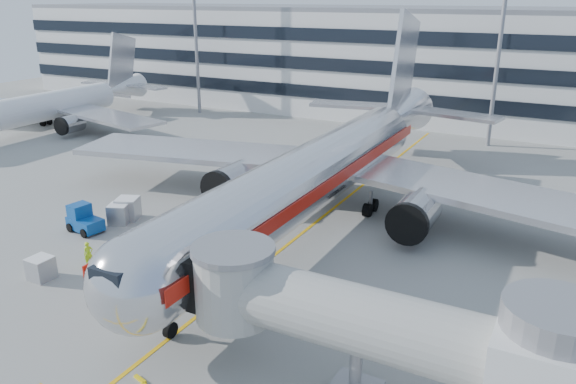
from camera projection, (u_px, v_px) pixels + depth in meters
The scene contains 14 objects.
ground at pixel (249, 275), 36.67m from camera, with size 180.00×180.00×0.00m, color gray.
lead_in_line at pixel (315, 223), 45.00m from camera, with size 0.25×70.00×0.01m, color #F5B20C.
main_jet at pixel (325, 167), 45.02m from camera, with size 50.95×48.70×16.06m.
jet_bridge at pixel (395, 336), 23.33m from camera, with size 17.80×4.50×7.00m.
terminal at pixel (456, 63), 82.34m from camera, with size 150.00×24.25×15.60m.
light_mast_west at pixel (195, 12), 82.19m from camera, with size 2.40×1.20×25.45m.
light_mast_centre at pixel (503, 17), 63.16m from camera, with size 2.40×1.20×25.45m.
second_jet at pixel (45, 106), 75.02m from camera, with size 38.21×36.52×12.04m.
belt_loader at pixel (168, 261), 37.25m from camera, with size 4.55×2.20×2.13m.
baggage_tug at pixel (84, 220), 43.20m from camera, with size 3.04×2.18×2.12m.
cargo_container_left at pixel (119, 214), 44.73m from camera, with size 1.96×1.96×1.60m.
cargo_container_right at pixel (128, 208), 45.61m from camera, with size 2.16×2.16×1.77m.
cargo_container_front at pixel (41, 268), 35.94m from camera, with size 1.43×1.43×1.48m.
ramp_worker at pixel (89, 254), 37.67m from camera, with size 0.62×0.41×1.70m, color #A8D916.
Camera 1 is at (17.61, -27.76, 17.31)m, focal length 35.00 mm.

